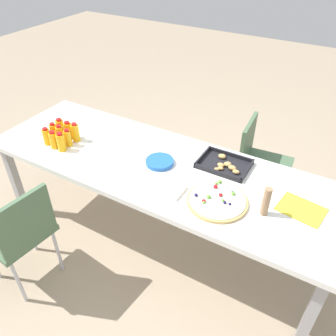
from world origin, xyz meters
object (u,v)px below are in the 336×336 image
Objects in this scene: plate_stack at (160,162)px; napkin_stack at (172,190)px; juice_bottle_2 at (61,142)px; juice_bottle_5 at (68,138)px; party_table at (157,170)px; paper_folder at (301,209)px; chair_near_left at (20,231)px; juice_bottle_4 at (60,135)px; juice_bottle_0 at (47,137)px; juice_bottle_1 at (53,140)px; juice_bottle_3 at (54,132)px; juice_bottle_6 at (60,128)px; fruit_pizza at (217,200)px; juice_bottle_7 at (68,130)px; chair_far_right at (259,159)px; snack_tray at (225,164)px; juice_bottle_8 at (75,132)px; cardboard_tube at (266,202)px.

napkin_stack is (0.22, -0.21, -0.01)m from plate_stack.
juice_bottle_2 is 0.07m from juice_bottle_5.
party_table is 9.86× the size of paper_folder.
chair_near_left is 5.52× the size of juice_bottle_4.
juice_bottle_0 is 1.84m from paper_folder.
juice_bottle_0 is at bearing 31.97° from chair_near_left.
juice_bottle_3 is at bearing 133.23° from juice_bottle_1.
party_table is at bearing 3.59° from juice_bottle_6.
juice_bottle_5 is 1.22m from fruit_pizza.
juice_bottle_1 is 0.16m from juice_bottle_7.
fruit_pizza is at bearing -4.65° from chair_far_right.
juice_bottle_2 is 1.19m from snack_tray.
juice_bottle_2 is (-1.22, -0.97, 0.32)m from chair_far_right.
chair_near_left is at bearing -74.43° from juice_bottle_7.
juice_bottle_7 is 0.08m from juice_bottle_8.
chair_near_left is 5.61× the size of juice_bottle_3.
juice_bottle_6 reaches higher than plate_stack.
juice_bottle_7 reaches higher than juice_bottle_5.
juice_bottle_2 is 0.93m from napkin_stack.
chair_far_right is 0.95m from plate_stack.
party_table is 0.98m from paper_folder.
chair_far_right is 5.52× the size of juice_bottle_4.
chair_far_right is 5.87× the size of juice_bottle_7.
juice_bottle_4 is 1.03× the size of juice_bottle_6.
cardboard_tube is (1.65, -0.06, 0.03)m from juice_bottle_6.
cardboard_tube reaches higher than chair_near_left.
juice_bottle_0 is at bearing -139.35° from juice_bottle_4.
fruit_pizza is 2.46× the size of napkin_stack.
juice_bottle_6 is 0.97× the size of juice_bottle_8.
juice_bottle_2 is at bearing -55.95° from chair_far_right.
plate_stack reaches higher than napkin_stack.
juice_bottle_4 reaches higher than juice_bottle_7.
juice_bottle_5 is 0.92× the size of napkin_stack.
juice_bottle_3 is at bearing 176.20° from napkin_stack.
chair_far_right is at bearing 35.11° from juice_bottle_0.
juice_bottle_0 and juice_bottle_5 have the same top height.
juice_bottle_5 reaches higher than snack_tray.
chair_near_left is 1.29m from fruit_pizza.
party_table is 6.95× the size of fruit_pizza.
plate_stack is at bearing 34.10° from party_table.
fruit_pizza is (0.52, -0.15, 0.07)m from party_table.
plate_stack is at bearing 135.64° from napkin_stack.
juice_bottle_7 reaches higher than napkin_stack.
snack_tray is (1.11, 0.26, -0.06)m from juice_bottle_8.
juice_bottle_5 is at bearing -0.03° from juice_bottle_4.
juice_bottle_3 is 0.98× the size of juice_bottle_8.
cardboard_tube reaches higher than fruit_pizza.
chair_far_right is 0.62m from snack_tray.
cardboard_tube reaches higher than snack_tray.
juice_bottle_6 is (-0.00, 0.14, 0.00)m from juice_bottle_0.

